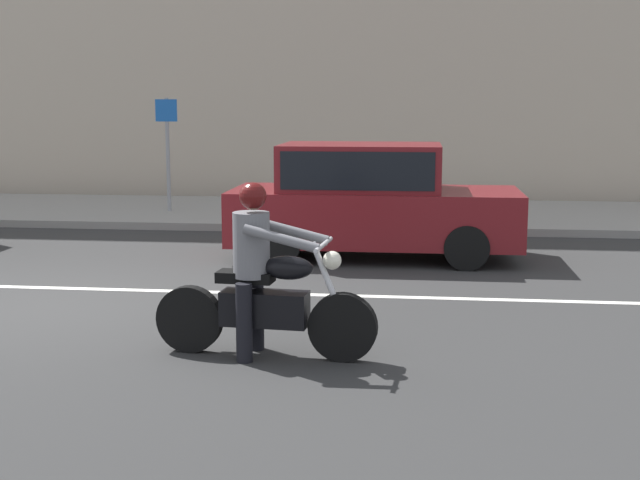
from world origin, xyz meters
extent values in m
plane|color=#2C2C2C|center=(0.00, 0.00, 0.00)|extent=(80.00, 80.00, 0.00)
cube|color=gray|center=(0.00, 8.00, 0.07)|extent=(40.00, 4.40, 0.14)
cube|color=silver|center=(-0.68, 0.90, 0.00)|extent=(18.00, 0.14, 0.01)
cylinder|color=black|center=(3.54, -1.71, 0.32)|extent=(0.64, 0.17, 0.64)
cylinder|color=black|center=(2.08, -1.58, 0.32)|extent=(0.64, 0.17, 0.64)
cylinder|color=silver|center=(3.42, -1.70, 0.70)|extent=(0.38, 0.09, 0.82)
cube|color=black|center=(2.81, -1.65, 0.46)|extent=(0.83, 0.35, 0.32)
ellipsoid|color=black|center=(3.03, -1.67, 0.85)|extent=(0.50, 0.28, 0.22)
cube|color=black|center=(2.63, -1.63, 0.75)|extent=(0.54, 0.28, 0.10)
cylinder|color=silver|center=(3.36, -1.69, 1.07)|extent=(0.10, 0.70, 0.04)
sphere|color=silver|center=(3.44, -1.70, 0.93)|extent=(0.17, 0.17, 0.17)
cylinder|color=silver|center=(2.52, -1.46, 0.34)|extent=(0.70, 0.13, 0.07)
cylinder|color=black|center=(2.65, -1.83, 0.36)|extent=(0.16, 0.16, 0.73)
cylinder|color=black|center=(2.68, -1.44, 0.36)|extent=(0.16, 0.16, 0.73)
cylinder|color=slate|center=(2.69, -1.64, 1.05)|extent=(0.37, 0.37, 0.60)
cylinder|color=slate|center=(3.00, -1.88, 1.15)|extent=(0.70, 0.15, 0.24)
cylinder|color=slate|center=(3.04, -1.45, 1.15)|extent=(0.70, 0.15, 0.24)
sphere|color=tan|center=(2.71, -1.64, 1.47)|extent=(0.20, 0.20, 0.20)
sphere|color=#510F0F|center=(2.71, -1.64, 1.50)|extent=(0.25, 0.25, 0.25)
cube|color=maroon|center=(3.56, 3.50, 0.64)|extent=(4.30, 1.76, 0.80)
cube|color=maroon|center=(3.34, 3.50, 1.38)|extent=(2.37, 1.62, 0.68)
cube|color=black|center=(3.34, 3.50, 1.38)|extent=(2.18, 1.65, 0.54)
cylinder|color=black|center=(4.89, 3.50, 0.32)|extent=(0.64, 1.82, 0.64)
cylinder|color=black|center=(2.22, 3.50, 0.32)|extent=(0.64, 1.82, 0.64)
cylinder|color=gray|center=(-0.83, 7.49, 1.28)|extent=(0.08, 0.08, 2.28)
cube|color=#1959B2|center=(-0.83, 7.46, 2.17)|extent=(0.44, 0.03, 0.44)
camera|label=1|loc=(4.19, -9.14, 2.35)|focal=47.45mm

